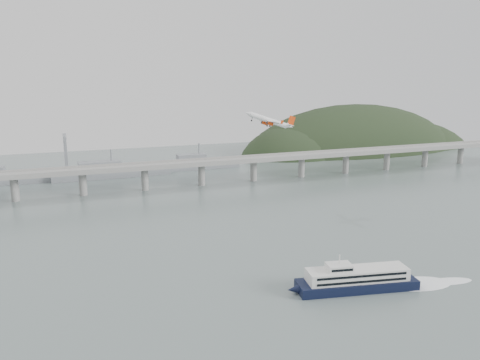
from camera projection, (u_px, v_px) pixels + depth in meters
name	position (u px, v px, depth m)	size (l,w,h in m)	color
ground	(281.00, 275.00, 226.18)	(900.00, 900.00, 0.00)	slate
bridge	(178.00, 167.00, 404.00)	(800.00, 22.00, 23.90)	gray
headland	(362.00, 163.00, 633.45)	(365.00, 155.00, 156.00)	black
ferry	(357.00, 279.00, 210.46)	(89.66, 28.56, 17.04)	black
airliner	(270.00, 121.00, 305.98)	(35.89, 32.47, 13.74)	white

